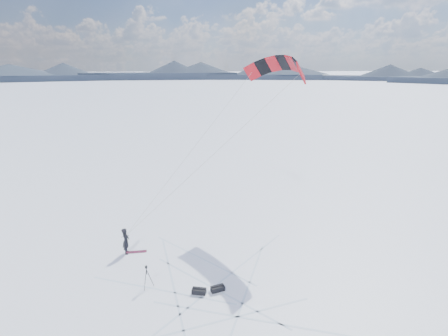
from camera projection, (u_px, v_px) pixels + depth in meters
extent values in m
plane|color=white|center=(158.00, 286.00, 19.17)|extent=(1800.00, 1800.00, 0.00)
cube|color=#20293C|center=(370.00, 78.00, 294.52)|extent=(147.80, 124.57, 4.61)
cone|color=#20293C|center=(370.00, 76.00, 293.84)|extent=(89.40, 89.40, 8.00)
cube|color=#20293C|center=(261.00, 77.00, 321.38)|extent=(156.56, 89.15, 4.61)
cone|color=#20293C|center=(261.00, 75.00, 320.69)|extent=(80.64, 80.64, 8.00)
cube|color=#20293C|center=(160.00, 77.00, 318.59)|extent=(150.00, 45.00, 4.61)
cone|color=#20293C|center=(160.00, 75.00, 317.90)|extent=(64.00, 64.00, 8.00)
cube|color=#20293C|center=(46.00, 79.00, 286.42)|extent=(156.56, 89.15, 4.61)
cone|color=#20293C|center=(46.00, 76.00, 285.73)|extent=(80.64, 80.64, 8.00)
cube|color=#ABC1DF|center=(93.00, 314.00, 16.99)|extent=(3.52, 7.29, 0.01)
cube|color=#ABC1DF|center=(131.00, 282.00, 19.45)|extent=(6.45, 7.79, 0.01)
cube|color=#ABC1DF|center=(159.00, 258.00, 21.91)|extent=(11.66, 3.07, 0.01)
cube|color=#ABC1DF|center=(192.00, 315.00, 16.86)|extent=(1.27, 5.91, 0.01)
cube|color=#ABC1DF|center=(217.00, 284.00, 19.32)|extent=(6.52, 4.83, 0.01)
cube|color=#ABC1DF|center=(236.00, 259.00, 21.78)|extent=(8.85, 4.87, 0.01)
imported|color=black|center=(127.00, 253.00, 22.54)|extent=(0.49, 0.71, 1.89)
cube|color=maroon|center=(136.00, 252.00, 22.63)|extent=(1.47, 0.35, 0.04)
cylinder|color=black|center=(150.00, 278.00, 18.92)|extent=(0.39, 0.03, 1.21)
cylinder|color=black|center=(146.00, 277.00, 19.02)|extent=(0.22, 0.35, 1.21)
cylinder|color=black|center=(145.00, 280.00, 18.73)|extent=(0.22, 0.35, 1.21)
cylinder|color=black|center=(146.00, 272.00, 18.76)|extent=(0.04, 0.04, 0.35)
cube|color=black|center=(146.00, 268.00, 18.69)|extent=(0.07, 0.07, 0.05)
cube|color=black|center=(146.00, 267.00, 18.67)|extent=(0.13, 0.09, 0.10)
cylinder|color=black|center=(146.00, 266.00, 18.75)|extent=(0.07, 0.10, 0.07)
cube|color=black|center=(218.00, 289.00, 18.69)|extent=(0.84, 0.51, 0.30)
cylinder|color=black|center=(218.00, 286.00, 18.64)|extent=(0.75, 0.21, 0.07)
cube|color=black|center=(199.00, 291.00, 18.48)|extent=(0.87, 0.62, 0.29)
cylinder|color=black|center=(199.00, 289.00, 18.43)|extent=(0.74, 0.33, 0.09)
cube|color=red|center=(301.00, 73.00, 23.54)|extent=(1.16, 1.29, 1.61)
cube|color=black|center=(298.00, 67.00, 24.32)|extent=(0.93, 1.36, 1.48)
cube|color=red|center=(292.00, 64.00, 25.18)|extent=(1.11, 1.36, 1.33)
cube|color=black|center=(283.00, 63.00, 26.05)|extent=(1.31, 1.34, 1.16)
cube|color=red|center=(273.00, 64.00, 26.87)|extent=(1.47, 1.25, 1.33)
cube|color=black|center=(263.00, 67.00, 27.56)|extent=(1.59, 1.10, 1.48)
cube|color=red|center=(252.00, 72.00, 28.06)|extent=(1.66, 0.88, 1.61)
cylinder|color=#9B9B9E|center=(216.00, 152.00, 22.84)|extent=(13.05, 2.44, 10.65)
cylinder|color=#9B9B9E|center=(196.00, 144.00, 25.11)|extent=(10.84, 7.68, 10.65)
cylinder|color=black|center=(125.00, 236.00, 22.15)|extent=(0.52, 0.24, 0.03)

